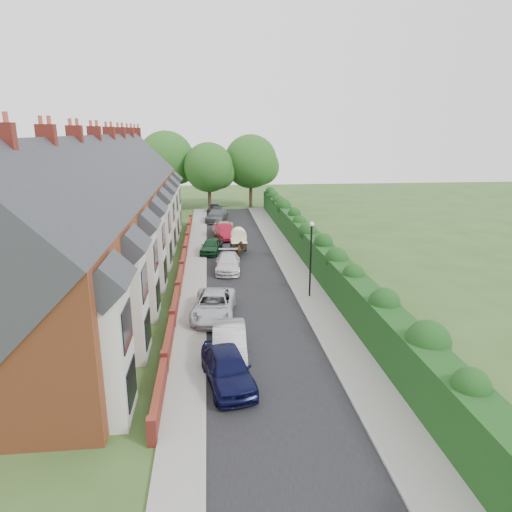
{
  "coord_description": "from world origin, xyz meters",
  "views": [
    {
      "loc": [
        -3.13,
        -24.15,
        10.8
      ],
      "look_at": [
        0.1,
        6.85,
        2.2
      ],
      "focal_mm": 32.0,
      "sensor_mm": 36.0,
      "label": 1
    }
  ],
  "objects_px": {
    "car_black": "(215,208)",
    "car_white": "(228,263)",
    "car_beige": "(224,228)",
    "car_grey": "(217,215)",
    "car_navy": "(228,368)",
    "car_silver_b": "(214,305)",
    "lamppost": "(311,250)",
    "horse": "(240,251)",
    "horse_cart": "(239,239)",
    "car_green": "(211,246)",
    "car_silver_a": "(229,342)",
    "car_red": "(224,232)"
  },
  "relations": [
    {
      "from": "car_black",
      "to": "car_white",
      "type": "bearing_deg",
      "value": -94.07
    },
    {
      "from": "car_beige",
      "to": "car_grey",
      "type": "relative_size",
      "value": 0.87
    },
    {
      "from": "car_navy",
      "to": "car_silver_b",
      "type": "distance_m",
      "value": 7.62
    },
    {
      "from": "lamppost",
      "to": "car_silver_b",
      "type": "xyz_separation_m",
      "value": [
        -6.4,
        -2.6,
        -2.57
      ]
    },
    {
      "from": "car_black",
      "to": "horse",
      "type": "distance_m",
      "value": 22.87
    },
    {
      "from": "horse_cart",
      "to": "horse",
      "type": "bearing_deg",
      "value": -90.0
    },
    {
      "from": "car_silver_b",
      "to": "horse",
      "type": "height_order",
      "value": "car_silver_b"
    },
    {
      "from": "car_silver_b",
      "to": "horse_cart",
      "type": "height_order",
      "value": "horse_cart"
    },
    {
      "from": "lamppost",
      "to": "car_navy",
      "type": "xyz_separation_m",
      "value": [
        -5.91,
        -10.2,
        -2.51
      ]
    },
    {
      "from": "car_beige",
      "to": "car_black",
      "type": "relative_size",
      "value": 1.19
    },
    {
      "from": "lamppost",
      "to": "car_black",
      "type": "relative_size",
      "value": 1.32
    },
    {
      "from": "car_beige",
      "to": "car_black",
      "type": "bearing_deg",
      "value": 94.21
    },
    {
      "from": "car_white",
      "to": "car_beige",
      "type": "height_order",
      "value": "car_white"
    },
    {
      "from": "lamppost",
      "to": "car_silver_b",
      "type": "height_order",
      "value": "lamppost"
    },
    {
      "from": "car_grey",
      "to": "horse_cart",
      "type": "relative_size",
      "value": 1.64
    },
    {
      "from": "car_navy",
      "to": "car_green",
      "type": "xyz_separation_m",
      "value": [
        -0.49,
        22.4,
        -0.1
      ]
    },
    {
      "from": "car_white",
      "to": "horse_cart",
      "type": "xyz_separation_m",
      "value": [
        1.22,
        5.34,
        0.66
      ]
    },
    {
      "from": "car_silver_b",
      "to": "car_white",
      "type": "distance_m",
      "value": 9.28
    },
    {
      "from": "car_black",
      "to": "horse",
      "type": "bearing_deg",
      "value": -90.83
    },
    {
      "from": "car_black",
      "to": "car_silver_b",
      "type": "bearing_deg",
      "value": -96.39
    },
    {
      "from": "lamppost",
      "to": "car_grey",
      "type": "height_order",
      "value": "lamppost"
    },
    {
      "from": "car_navy",
      "to": "car_white",
      "type": "height_order",
      "value": "car_navy"
    },
    {
      "from": "car_green",
      "to": "car_black",
      "type": "height_order",
      "value": "car_green"
    },
    {
      "from": "car_black",
      "to": "car_green",
      "type": "bearing_deg",
      "value": -97.22
    },
    {
      "from": "car_navy",
      "to": "car_silver_a",
      "type": "bearing_deg",
      "value": 75.18
    },
    {
      "from": "car_silver_b",
      "to": "car_green",
      "type": "xyz_separation_m",
      "value": [
        0.0,
        14.8,
        -0.04
      ]
    },
    {
      "from": "car_silver_a",
      "to": "car_green",
      "type": "distance_m",
      "value": 19.92
    },
    {
      "from": "car_green",
      "to": "horse",
      "type": "distance_m",
      "value": 3.23
    },
    {
      "from": "car_navy",
      "to": "horse",
      "type": "distance_m",
      "value": 20.41
    },
    {
      "from": "lamppost",
      "to": "car_navy",
      "type": "relative_size",
      "value": 1.12
    },
    {
      "from": "horse",
      "to": "car_silver_b",
      "type": "bearing_deg",
      "value": 79.42
    },
    {
      "from": "car_white",
      "to": "car_navy",
      "type": "bearing_deg",
      "value": -89.05
    },
    {
      "from": "car_navy",
      "to": "car_silver_b",
      "type": "bearing_deg",
      "value": 83.31
    },
    {
      "from": "car_navy",
      "to": "car_white",
      "type": "xyz_separation_m",
      "value": [
        0.76,
        16.8,
        -0.11
      ]
    },
    {
      "from": "car_beige",
      "to": "horse",
      "type": "height_order",
      "value": "horse"
    },
    {
      "from": "horse_cart",
      "to": "car_silver_a",
      "type": "bearing_deg",
      "value": -95.21
    },
    {
      "from": "car_black",
      "to": "horse_cart",
      "type": "bearing_deg",
      "value": -90.45
    },
    {
      "from": "car_navy",
      "to": "car_silver_a",
      "type": "xyz_separation_m",
      "value": [
        0.19,
        2.49,
        -0.02
      ]
    },
    {
      "from": "car_white",
      "to": "car_green",
      "type": "relative_size",
      "value": 1.15
    },
    {
      "from": "car_grey",
      "to": "car_black",
      "type": "distance_m",
      "value": 5.63
    },
    {
      "from": "car_black",
      "to": "horse",
      "type": "height_order",
      "value": "horse"
    },
    {
      "from": "car_red",
      "to": "horse",
      "type": "height_order",
      "value": "car_red"
    },
    {
      "from": "car_green",
      "to": "car_white",
      "type": "bearing_deg",
      "value": -66.24
    },
    {
      "from": "car_white",
      "to": "car_green",
      "type": "xyz_separation_m",
      "value": [
        -1.25,
        5.6,
        0.02
      ]
    },
    {
      "from": "car_red",
      "to": "car_green",
      "type": "bearing_deg",
      "value": -114.66
    },
    {
      "from": "car_beige",
      "to": "horse_cart",
      "type": "relative_size",
      "value": 1.43
    },
    {
      "from": "car_navy",
      "to": "horse_cart",
      "type": "distance_m",
      "value": 22.23
    },
    {
      "from": "lamppost",
      "to": "car_green",
      "type": "xyz_separation_m",
      "value": [
        -6.4,
        12.2,
        -2.61
      ]
    },
    {
      "from": "lamppost",
      "to": "car_silver_b",
      "type": "distance_m",
      "value": 7.37
    },
    {
      "from": "car_silver_a",
      "to": "car_red",
      "type": "height_order",
      "value": "car_silver_a"
    }
  ]
}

